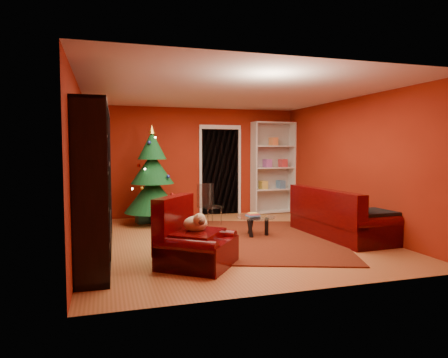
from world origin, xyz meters
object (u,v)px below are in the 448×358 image
object	(u,v)px
gift_box_red	(145,219)
coffee_table	(256,226)
armchair	(197,238)
sofa	(342,212)
christmas_tree	(152,176)
dog	(195,224)
gift_box_green	(174,215)
gift_box_teal	(143,216)
media_unit	(95,184)
white_bookshelf	(273,168)
rug	(257,239)
acrylic_chair	(210,207)

from	to	relation	value
gift_box_red	coffee_table	distance (m)	2.67
armchair	sofa	size ratio (longest dim) A/B	0.47
christmas_tree	dog	world-z (taller)	christmas_tree
dog	gift_box_green	bearing A→B (deg)	32.25
gift_box_teal	armchair	size ratio (longest dim) A/B	0.30
media_unit	christmas_tree	distance (m)	2.74
gift_box_teal	gift_box_red	xyz separation A→B (m)	(0.03, -0.01, -0.05)
christmas_tree	gift_box_red	xyz separation A→B (m)	(-0.16, 0.16, -0.94)
media_unit	dog	bearing A→B (deg)	-28.26
christmas_tree	armchair	xyz separation A→B (m)	(0.22, -3.33, -0.65)
armchair	sofa	bearing A→B (deg)	-33.36
gift_box_teal	dog	bearing A→B (deg)	-83.35
sofa	gift_box_green	bearing A→B (deg)	44.34
white_bookshelf	armchair	bearing A→B (deg)	-128.07
rug	dog	world-z (taller)	dog
dog	coffee_table	world-z (taller)	dog
rug	gift_box_teal	world-z (taller)	gift_box_teal
gift_box_red	media_unit	bearing A→B (deg)	-109.88
gift_box_red	coffee_table	bearing A→B (deg)	-46.72
dog	gift_box_teal	bearing A→B (deg)	43.42
gift_box_green	gift_box_red	world-z (taller)	gift_box_green
coffee_table	rug	bearing A→B (deg)	-107.87
media_unit	acrylic_chair	size ratio (longest dim) A/B	3.61
sofa	rug	bearing A→B (deg)	78.40
rug	coffee_table	world-z (taller)	coffee_table
rug	sofa	distance (m)	1.65
media_unit	gift_box_teal	size ratio (longest dim) A/B	9.72
dog	christmas_tree	bearing A→B (deg)	40.48
sofa	white_bookshelf	bearing A→B (deg)	-1.28
gift_box_red	acrylic_chair	bearing A→B (deg)	-28.11
sofa	dog	bearing A→B (deg)	105.89
gift_box_red	coffee_table	size ratio (longest dim) A/B	0.27
media_unit	sofa	size ratio (longest dim) A/B	1.35
christmas_tree	gift_box_green	world-z (taller)	christmas_tree
coffee_table	acrylic_chair	distance (m)	1.38
armchair	gift_box_green	bearing A→B (deg)	32.50
gift_box_red	dog	size ratio (longest dim) A/B	0.49
armchair	coffee_table	bearing A→B (deg)	-6.54
christmas_tree	gift_box_red	distance (m)	0.97
gift_box_green	coffee_table	distance (m)	2.35
gift_box_teal	sofa	bearing A→B (deg)	-35.89
media_unit	coffee_table	world-z (taller)	media_unit
sofa	acrylic_chair	xyz separation A→B (m)	(-2.04, 1.73, -0.06)
rug	white_bookshelf	world-z (taller)	white_bookshelf
rug	acrylic_chair	distance (m)	1.61
media_unit	gift_box_red	distance (m)	3.00
rug	acrylic_chair	bearing A→B (deg)	107.45
christmas_tree	dog	bearing A→B (deg)	-86.29
gift_box_red	sofa	bearing A→B (deg)	-36.02
rug	gift_box_green	world-z (taller)	gift_box_green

